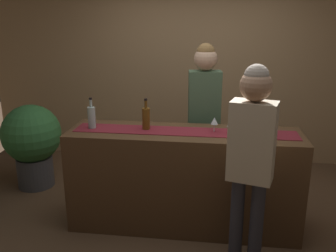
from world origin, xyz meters
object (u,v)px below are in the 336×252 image
wine_bottle_green (269,124)px  wine_glass_near_customer (231,124)px  wine_bottle_clear (92,117)px  wine_glass_mid_counter (214,121)px  potted_plant_tall (32,140)px  wine_bottle_amber (146,118)px  bartender (204,106)px  customer_sipping (251,149)px

wine_bottle_green → wine_glass_near_customer: 0.34m
wine_bottle_clear → wine_glass_mid_counter: 1.17m
wine_glass_near_customer → potted_plant_tall: 2.46m
wine_glass_mid_counter → potted_plant_tall: 2.31m
wine_bottle_amber → wine_bottle_green: same height
wine_bottle_clear → bartender: (1.06, 0.59, 0.01)m
wine_bottle_amber → wine_bottle_clear: same height
wine_bottle_amber → potted_plant_tall: (-1.52, 0.62, -0.50)m
wine_bottle_green → potted_plant_tall: wine_bottle_green is taller
wine_glass_near_customer → wine_glass_mid_counter: size_ratio=1.00×
bartender → wine_glass_mid_counter: bearing=94.5°
wine_glass_mid_counter → bartender: 0.57m
wine_bottle_amber → wine_bottle_green: size_ratio=1.00×
wine_glass_near_customer → potted_plant_tall: wine_glass_near_customer is taller
bartender → customer_sipping: bartender is taller
wine_glass_mid_counter → bartender: size_ratio=0.08×
potted_plant_tall → customer_sipping: bearing=-26.4°
wine_glass_near_customer → wine_bottle_amber: bearing=175.7°
wine_bottle_clear → wine_glass_near_customer: size_ratio=2.10×
wine_bottle_green → wine_glass_mid_counter: bearing=173.0°
wine_bottle_green → wine_glass_mid_counter: 0.49m
wine_glass_mid_counter → customer_sipping: bearing=-64.4°
wine_glass_mid_counter → customer_sipping: 0.67m
wine_bottle_amber → wine_bottle_clear: bearing=-177.0°
wine_bottle_amber → potted_plant_tall: wine_bottle_amber is taller
wine_glass_near_customer → wine_bottle_clear: bearing=178.6°
wine_bottle_green → customer_sipping: (-0.20, -0.54, -0.05)m
wine_glass_near_customer → potted_plant_tall: size_ratio=0.14×
potted_plant_tall → wine_glass_mid_counter: bearing=-16.0°
wine_glass_near_customer → bartender: 0.67m
wine_bottle_amber → wine_bottle_green: (1.13, -0.06, 0.00)m
wine_bottle_clear → customer_sipping: bearing=-21.5°
wine_bottle_clear → wine_glass_near_customer: bearing=-1.4°
wine_bottle_green → customer_sipping: 0.58m
wine_bottle_green → wine_bottle_clear: bearing=178.9°
bartender → wine_bottle_amber: bearing=39.4°
wine_glass_mid_counter → potted_plant_tall: wine_glass_mid_counter is taller
wine_glass_mid_counter → wine_bottle_green: bearing=-7.0°
customer_sipping → potted_plant_tall: customer_sipping is taller
wine_bottle_amber → bartender: (0.53, 0.56, 0.01)m
wine_bottle_green → bartender: size_ratio=0.17×
wine_bottle_green → potted_plant_tall: bearing=165.6°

